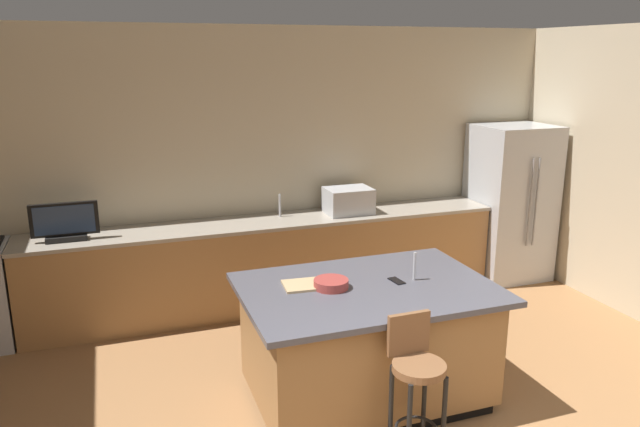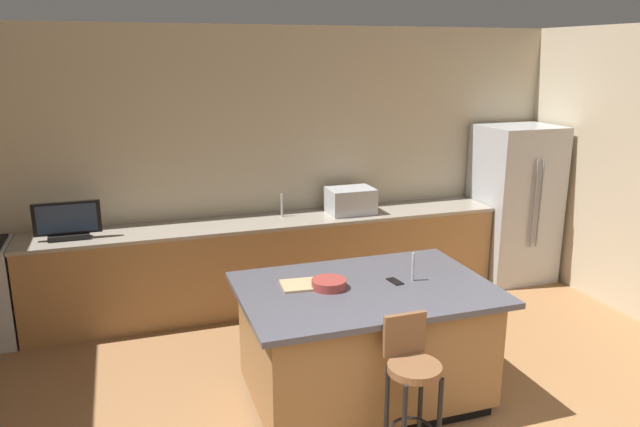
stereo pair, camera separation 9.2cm
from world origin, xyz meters
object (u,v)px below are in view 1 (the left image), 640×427
at_px(fruit_bowl, 331,284).
at_px(kitchen_island, 366,342).
at_px(microwave, 348,201).
at_px(tv_monitor, 65,223).
at_px(cutting_board, 303,285).
at_px(cell_phone, 397,281).
at_px(refrigerator, 510,202).
at_px(bar_stool_center, 416,378).

bearing_deg(fruit_bowl, kitchen_island, -12.60).
relative_size(microwave, tv_monitor, 0.82).
bearing_deg(cutting_board, cell_phone, -11.51).
xyz_separation_m(microwave, fruit_bowl, (-0.91, -1.92, -0.11)).
height_order(kitchen_island, refrigerator, refrigerator).
relative_size(kitchen_island, tv_monitor, 3.17).
bearing_deg(fruit_bowl, bar_stool_center, -72.24).
distance_m(microwave, tv_monitor, 2.79).
xyz_separation_m(kitchen_island, microwave, (0.65, 1.98, 0.59)).
bearing_deg(cutting_board, bar_stool_center, -64.39).
distance_m(refrigerator, bar_stool_center, 3.77).
distance_m(refrigerator, cell_phone, 3.05).
height_order(fruit_bowl, cutting_board, fruit_bowl).
bearing_deg(kitchen_island, microwave, 71.86).
bearing_deg(kitchen_island, fruit_bowl, 167.40).
relative_size(kitchen_island, fruit_bowl, 7.28).
height_order(kitchen_island, fruit_bowl, fruit_bowl).
relative_size(tv_monitor, fruit_bowl, 2.29).
relative_size(refrigerator, microwave, 3.73).
height_order(kitchen_island, tv_monitor, tv_monitor).
relative_size(microwave, fruit_bowl, 1.89).
height_order(refrigerator, bar_stool_center, refrigerator).
height_order(microwave, cell_phone, microwave).
relative_size(tv_monitor, cutting_board, 2.00).
xyz_separation_m(kitchen_island, cell_phone, (0.25, 0.02, 0.46)).
relative_size(cell_phone, cutting_board, 0.51).
distance_m(microwave, cutting_board, 2.12).
bearing_deg(cutting_board, tv_monitor, 133.83).
bearing_deg(tv_monitor, bar_stool_center, -51.54).
distance_m(bar_stool_center, cutting_board, 1.08).
xyz_separation_m(microwave, bar_stool_center, (-0.65, -2.74, -0.47)).
relative_size(refrigerator, fruit_bowl, 7.04).
distance_m(microwave, fruit_bowl, 2.13).
distance_m(microwave, cell_phone, 2.00).
xyz_separation_m(tv_monitor, cutting_board, (1.69, -1.76, -0.16)).
height_order(kitchen_island, microwave, microwave).
height_order(microwave, cutting_board, microwave).
relative_size(fruit_bowl, cell_phone, 1.70).
height_order(microwave, fruit_bowl, microwave).
bearing_deg(cell_phone, cutting_board, 161.34).
height_order(refrigerator, fruit_bowl, refrigerator).
relative_size(bar_stool_center, fruit_bowl, 3.88).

